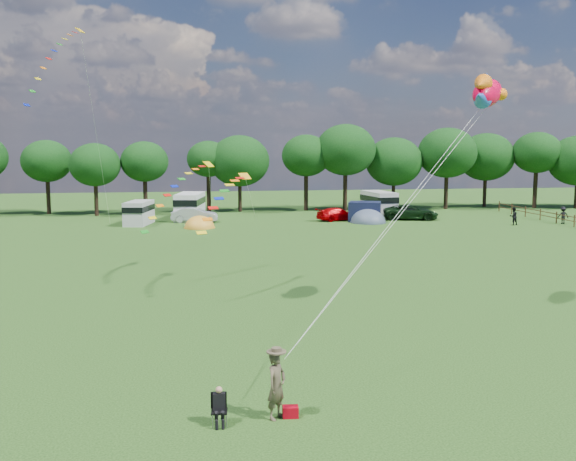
{
  "coord_description": "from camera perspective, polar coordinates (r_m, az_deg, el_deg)",
  "views": [
    {
      "loc": [
        -4.32,
        -19.66,
        7.71
      ],
      "look_at": [
        0.0,
        8.0,
        4.0
      ],
      "focal_mm": 40.0,
      "sensor_mm": 36.0,
      "label": 1
    }
  ],
  "objects": [
    {
      "name": "ground_plane",
      "position": [
        21.56,
        3.38,
        -13.42
      ],
      "size": [
        180.0,
        180.0,
        0.0
      ],
      "primitive_type": "plane",
      "color": "black",
      "rests_on": "ground"
    },
    {
      "name": "tree_line",
      "position": [
        75.28,
        -1.54,
        6.5
      ],
      "size": [
        102.98,
        10.98,
        10.27
      ],
      "color": "black",
      "rests_on": "ground"
    },
    {
      "name": "car_b",
      "position": [
        65.71,
        -8.32,
        1.39
      ],
      "size": [
        4.5,
        2.16,
        1.53
      ],
      "primitive_type": "imported",
      "rotation": [
        0.0,
        0.0,
        1.44
      ],
      "color": "#9FA4A7",
      "rests_on": "ground"
    },
    {
      "name": "car_c",
      "position": [
        66.68,
        4.45,
        1.45
      ],
      "size": [
        4.76,
        3.08,
        1.32
      ],
      "primitive_type": "imported",
      "rotation": [
        0.0,
        0.0,
        1.87
      ],
      "color": "#BB0004",
      "rests_on": "ground"
    },
    {
      "name": "car_d",
      "position": [
        68.54,
        10.85,
        1.61
      ],
      "size": [
        6.25,
        3.89,
        1.58
      ],
      "primitive_type": "imported",
      "rotation": [
        0.0,
        0.0,
        1.34
      ],
      "color": "black",
      "rests_on": "ground"
    },
    {
      "name": "campervan_b",
      "position": [
        64.78,
        -13.11,
        1.61
      ],
      "size": [
        2.9,
        5.0,
        2.3
      ],
      "rotation": [
        0.0,
        0.0,
        1.37
      ],
      "color": "#B7B8BA",
      "rests_on": "ground"
    },
    {
      "name": "campervan_c",
      "position": [
        67.96,
        -8.71,
        2.21
      ],
      "size": [
        3.41,
        6.04,
        2.79
      ],
      "rotation": [
        0.0,
        0.0,
        1.39
      ],
      "color": "silver",
      "rests_on": "ground"
    },
    {
      "name": "campervan_d",
      "position": [
        72.38,
        8.08,
        2.49
      ],
      "size": [
        3.03,
        5.68,
        2.65
      ],
      "rotation": [
        0.0,
        0.0,
        1.71
      ],
      "color": "#BAB9BC",
      "rests_on": "ground"
    },
    {
      "name": "tent_orange",
      "position": [
        61.1,
        -7.87,
        0.24
      ],
      "size": [
        2.96,
        3.24,
        2.31
      ],
      "color": "gold",
      "rests_on": "ground"
    },
    {
      "name": "tent_greyblue",
      "position": [
        65.31,
        7.13,
        0.72
      ],
      "size": [
        3.65,
        4.0,
        2.71
      ],
      "color": "#434F62",
      "rests_on": "ground"
    },
    {
      "name": "awning_navy",
      "position": [
        66.48,
        6.84,
        1.69
      ],
      "size": [
        3.86,
        3.49,
        1.99
      ],
      "primitive_type": "cube",
      "rotation": [
        0.0,
        0.0,
        -0.33
      ],
      "color": "#121632",
      "rests_on": "ground"
    },
    {
      "name": "kite_flyer",
      "position": [
        18.67,
        -1.03,
        -13.62
      ],
      "size": [
        0.82,
        0.83,
        1.94
      ],
      "primitive_type": "imported",
      "rotation": [
        0.0,
        0.0,
        0.83
      ],
      "color": "brown",
      "rests_on": "ground"
    },
    {
      "name": "camp_chair",
      "position": [
        18.5,
        -6.15,
        -14.88
      ],
      "size": [
        0.49,
        0.49,
        1.11
      ],
      "rotation": [
        0.0,
        0.0,
        -0.09
      ],
      "color": "#99999E",
      "rests_on": "ground"
    },
    {
      "name": "kite_bag",
      "position": [
        19.04,
        0.21,
        -15.81
      ],
      "size": [
        0.47,
        0.33,
        0.32
      ],
      "primitive_type": "cube",
      "rotation": [
        0.0,
        0.0,
        -0.08
      ],
      "color": "#A30210",
      "rests_on": "ground"
    },
    {
      "name": "fish_kite",
      "position": [
        30.69,
        17.2,
        11.65
      ],
      "size": [
        2.89,
        3.34,
        1.88
      ],
      "rotation": [
        0.0,
        -0.21,
        0.91
      ],
      "color": "#F80031",
      "rests_on": "ground"
    },
    {
      "name": "streamer_kite_a",
      "position": [
        47.3,
        -19.72,
        14.67
      ],
      "size": [
        3.23,
        5.59,
        5.76
      ],
      "rotation": [
        0.0,
        0.0,
        1.15
      ],
      "color": "#F6BC07",
      "rests_on": "ground"
    },
    {
      "name": "streamer_kite_b",
      "position": [
        37.73,
        -9.28,
        4.1
      ],
      "size": [
        4.26,
        4.67,
        3.79
      ],
      "rotation": [
        0.0,
        0.0,
        0.81
      ],
      "color": "yellow",
      "rests_on": "ground"
    },
    {
      "name": "streamer_kite_c",
      "position": [
        33.98,
        -5.33,
        3.42
      ],
      "size": [
        3.17,
        4.86,
        2.79
      ],
      "rotation": [
        0.0,
        0.0,
        0.44
      ],
      "color": "gold",
      "rests_on": "ground"
    },
    {
      "name": "walker_a",
      "position": [
        66.35,
        19.4,
        1.19
      ],
      "size": [
        0.92,
        0.67,
        1.73
      ],
      "primitive_type": "imported",
      "rotation": [
        0.0,
        0.0,
        3.33
      ],
      "color": "black",
      "rests_on": "ground"
    },
    {
      "name": "walker_b",
      "position": [
        69.2,
        23.26,
        1.25
      ],
      "size": [
        1.16,
        0.63,
        1.73
      ],
      "primitive_type": "imported",
      "rotation": [
        0.0,
        0.0,
        3.04
      ],
      "color": "black",
      "rests_on": "ground"
    }
  ]
}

